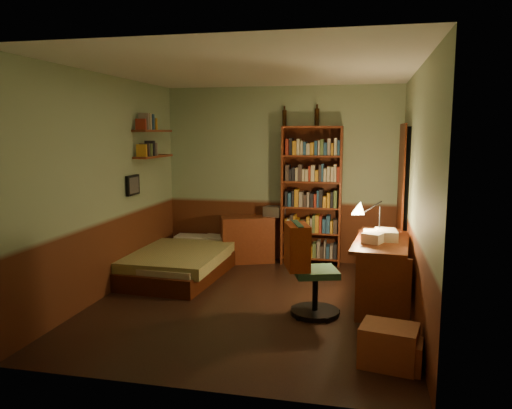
% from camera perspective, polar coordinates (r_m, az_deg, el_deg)
% --- Properties ---
extents(floor, '(3.50, 4.00, 0.02)m').
position_cam_1_polar(floor, '(5.83, -0.54, -11.22)').
color(floor, black).
rests_on(floor, ground).
extents(ceiling, '(3.50, 4.00, 0.02)m').
position_cam_1_polar(ceiling, '(5.53, -0.58, 15.29)').
color(ceiling, silver).
rests_on(ceiling, wall_back).
extents(wall_back, '(3.50, 0.02, 2.60)m').
position_cam_1_polar(wall_back, '(7.49, 2.91, 3.42)').
color(wall_back, gray).
rests_on(wall_back, ground).
extents(wall_left, '(0.02, 4.00, 2.60)m').
position_cam_1_polar(wall_left, '(6.16, -16.72, 2.02)').
color(wall_left, gray).
rests_on(wall_left, ground).
extents(wall_right, '(0.02, 4.00, 2.60)m').
position_cam_1_polar(wall_right, '(5.41, 17.91, 1.14)').
color(wall_right, gray).
rests_on(wall_right, ground).
extents(wall_front, '(3.50, 0.02, 2.60)m').
position_cam_1_polar(wall_front, '(3.62, -7.74, -1.92)').
color(wall_front, gray).
rests_on(wall_front, ground).
extents(doorway, '(0.06, 0.90, 2.00)m').
position_cam_1_polar(doorway, '(6.73, 16.44, -0.04)').
color(doorway, black).
rests_on(doorway, ground).
extents(door_trim, '(0.02, 0.98, 2.08)m').
position_cam_1_polar(door_trim, '(6.73, 16.15, -0.03)').
color(door_trim, '#3A1609').
rests_on(door_trim, ground).
extents(bed, '(1.22, 2.10, 0.60)m').
position_cam_1_polar(bed, '(6.96, -8.28, -5.37)').
color(bed, olive).
rests_on(bed, ground).
extents(dresser, '(0.86, 0.64, 0.69)m').
position_cam_1_polar(dresser, '(7.49, -1.00, -3.99)').
color(dresser, '#622914').
rests_on(dresser, ground).
extents(mini_stereo, '(0.33, 0.29, 0.15)m').
position_cam_1_polar(mini_stereo, '(7.45, 2.10, -0.78)').
color(mini_stereo, '#B2B2B7').
rests_on(mini_stereo, dresser).
extents(bookshelf, '(0.87, 0.28, 2.02)m').
position_cam_1_polar(bookshelf, '(7.30, 6.35, 0.95)').
color(bookshelf, '#622914').
rests_on(bookshelf, ground).
extents(bottle_left, '(0.08, 0.08, 0.23)m').
position_cam_1_polar(bottle_left, '(7.41, 3.27, 9.82)').
color(bottle_left, black).
rests_on(bottle_left, bookshelf).
extents(bottle_right, '(0.08, 0.08, 0.25)m').
position_cam_1_polar(bottle_right, '(7.35, 6.97, 9.86)').
color(bottle_right, black).
rests_on(bottle_right, bookshelf).
extents(desk, '(0.70, 1.43, 0.74)m').
position_cam_1_polar(desk, '(5.88, 14.10, -7.41)').
color(desk, '#622914').
rests_on(desk, ground).
extents(paper_stack, '(0.29, 0.33, 0.11)m').
position_cam_1_polar(paper_stack, '(5.60, 13.38, -3.66)').
color(paper_stack, silver).
rests_on(paper_stack, desk).
extents(desk_lamp, '(0.25, 0.25, 0.65)m').
position_cam_1_polar(desk_lamp, '(5.86, 13.99, -0.46)').
color(desk_lamp, black).
rests_on(desk_lamp, desk).
extents(office_chair, '(0.53, 0.49, 0.86)m').
position_cam_1_polar(office_chair, '(5.36, 6.81, -8.08)').
color(office_chair, '#2F5840').
rests_on(office_chair, ground).
extents(red_jacket, '(0.37, 0.46, 0.47)m').
position_cam_1_polar(red_jacket, '(5.33, 8.08, -0.84)').
color(red_jacket, '#A53A16').
rests_on(red_jacket, office_chair).
extents(wall_shelf_lower, '(0.20, 0.90, 0.03)m').
position_cam_1_polar(wall_shelf_lower, '(7.07, -11.63, 5.40)').
color(wall_shelf_lower, '#622914').
rests_on(wall_shelf_lower, wall_left).
extents(wall_shelf_upper, '(0.20, 0.90, 0.03)m').
position_cam_1_polar(wall_shelf_upper, '(7.06, -11.71, 8.24)').
color(wall_shelf_upper, '#622914').
rests_on(wall_shelf_upper, wall_left).
extents(framed_picture, '(0.04, 0.32, 0.26)m').
position_cam_1_polar(framed_picture, '(6.68, -13.91, 2.16)').
color(framed_picture, black).
rests_on(framed_picture, wall_left).
extents(cardboard_box_a, '(0.52, 0.45, 0.34)m').
position_cam_1_polar(cardboard_box_a, '(4.46, 14.94, -15.30)').
color(cardboard_box_a, '#9F5F40').
rests_on(cardboard_box_a, ground).
extents(cardboard_box_b, '(0.39, 0.34, 0.24)m').
position_cam_1_polar(cardboard_box_b, '(4.45, 16.16, -16.13)').
color(cardboard_box_b, '#9F5F40').
rests_on(cardboard_box_b, ground).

